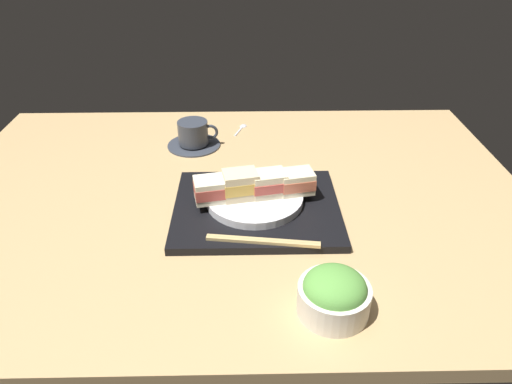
# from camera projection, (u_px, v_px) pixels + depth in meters

# --- Properties ---
(ground_plane) EXTENTS (1.40, 1.00, 0.03)m
(ground_plane) POSITION_uv_depth(u_px,v_px,m) (233.00, 199.00, 1.13)
(ground_plane) COLOR tan
(serving_tray) EXTENTS (0.36, 0.30, 0.02)m
(serving_tray) POSITION_uv_depth(u_px,v_px,m) (257.00, 208.00, 1.05)
(serving_tray) COLOR black
(serving_tray) RESTS_ON ground_plane
(sandwich_plate) EXTENTS (0.21, 0.21, 0.02)m
(sandwich_plate) POSITION_uv_depth(u_px,v_px,m) (255.00, 198.00, 1.05)
(sandwich_plate) COLOR silver
(sandwich_plate) RESTS_ON serving_tray
(sandwich_nearmost) EXTENTS (0.08, 0.07, 0.05)m
(sandwich_nearmost) POSITION_uv_depth(u_px,v_px,m) (211.00, 189.00, 1.02)
(sandwich_nearmost) COLOR #EFE5C1
(sandwich_nearmost) RESTS_ON sandwich_plate
(sandwich_inner_near) EXTENTS (0.08, 0.07, 0.06)m
(sandwich_inner_near) POSITION_uv_depth(u_px,v_px,m) (240.00, 185.00, 1.02)
(sandwich_inner_near) COLOR beige
(sandwich_inner_near) RESTS_ON sandwich_plate
(sandwich_inner_far) EXTENTS (0.09, 0.07, 0.05)m
(sandwich_inner_far) POSITION_uv_depth(u_px,v_px,m) (269.00, 183.00, 1.04)
(sandwich_inner_far) COLOR beige
(sandwich_inner_far) RESTS_ON sandwich_plate
(sandwich_farmost) EXTENTS (0.08, 0.07, 0.05)m
(sandwich_farmost) POSITION_uv_depth(u_px,v_px,m) (296.00, 182.00, 1.05)
(sandwich_farmost) COLOR beige
(sandwich_farmost) RESTS_ON sandwich_plate
(salad_bowl) EXTENTS (0.12, 0.12, 0.08)m
(salad_bowl) POSITION_uv_depth(u_px,v_px,m) (334.00, 294.00, 0.78)
(salad_bowl) COLOR silver
(salad_bowl) RESTS_ON ground_plane
(chopsticks_pair) EXTENTS (0.23, 0.04, 0.01)m
(chopsticks_pair) POSITION_uv_depth(u_px,v_px,m) (263.00, 241.00, 0.93)
(chopsticks_pair) COLOR tan
(chopsticks_pair) RESTS_ON serving_tray
(coffee_cup) EXTENTS (0.15, 0.15, 0.07)m
(coffee_cup) POSITION_uv_depth(u_px,v_px,m) (194.00, 135.00, 1.31)
(coffee_cup) COLOR #333842
(coffee_cup) RESTS_ON ground_plane
(teaspoon) EXTENTS (0.04, 0.09, 0.01)m
(teaspoon) POSITION_uv_depth(u_px,v_px,m) (242.00, 127.00, 1.43)
(teaspoon) COLOR silver
(teaspoon) RESTS_ON ground_plane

